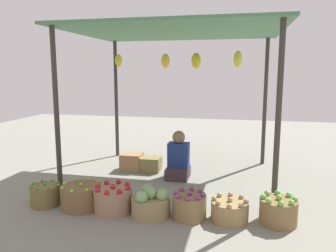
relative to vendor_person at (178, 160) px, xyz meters
The scene contains 12 objects.
ground_plane 0.31m from the vendor_person, 139.73° to the left, with size 14.00×14.00×0.00m, color gray.
market_stall_structure 1.90m from the vendor_person, 131.56° to the left, with size 3.22×2.56×2.37m.
vendor_person is the anchor object (origin of this frame).
basket_green_chilies 2.12m from the vendor_person, 134.87° to the right, with size 0.38×0.38×0.30m.
basket_limes 1.78m from the vendor_person, 123.66° to the right, with size 0.52×0.52×0.33m.
basket_red_apples 1.60m from the vendor_person, 110.11° to the right, with size 0.48×0.48×0.36m.
basket_cabbages 1.52m from the vendor_person, 92.21° to the right, with size 0.47×0.47×0.36m.
basket_purple_onions 1.54m from the vendor_person, 74.48° to the right, with size 0.40×0.40×0.34m.
basket_potatoes 1.70m from the vendor_person, 58.54° to the right, with size 0.44×0.44×0.28m.
basket_green_apples 2.02m from the vendor_person, 44.72° to the right, with size 0.42×0.42×0.35m.
wooden_crate_near_vendor 0.66m from the vendor_person, 156.28° to the left, with size 0.42×0.31×0.25m, color olive.
wooden_crate_stacked_rear 0.94m from the vendor_person, 163.86° to the left, with size 0.36×0.34×0.29m, color #A6784F.
Camera 1 is at (1.01, -5.22, 1.72)m, focal length 35.39 mm.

